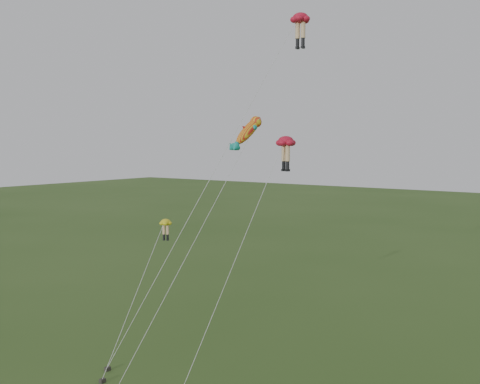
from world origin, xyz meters
The scene contains 5 objects.
ground centered at (0.00, 0.00, 0.00)m, with size 300.00×300.00×0.00m, color #314E1B.
legs_kite_red_high centered at (5.09, 9.33, 22.20)m, with size 8.68×11.39×23.17m.
legs_kite_red_mid centered at (5.02, 7.90, 14.12)m, with size 2.78×9.60×14.90m.
legs_kite_yellow centered at (-2.31, 3.87, 8.33)m, with size 1.55×7.30×9.17m.
fish_kite centered at (1.23, 9.12, 15.25)m, with size 2.02×13.53×16.65m.
Camera 1 is at (23.29, -22.78, 14.26)m, focal length 40.00 mm.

